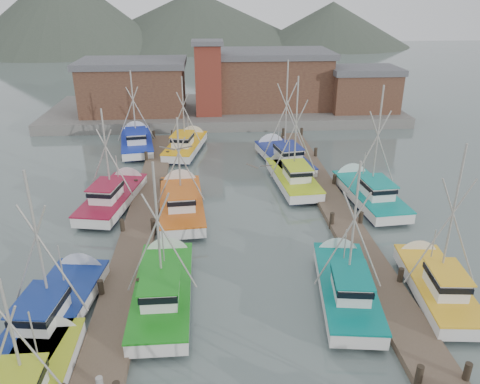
{
  "coord_description": "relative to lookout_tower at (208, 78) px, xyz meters",
  "views": [
    {
      "loc": [
        -2.22,
        -22.78,
        14.98
      ],
      "look_at": [
        -0.19,
        5.77,
        2.6
      ],
      "focal_mm": 35.0,
      "sensor_mm": 36.0,
      "label": 1
    }
  ],
  "objects": [
    {
      "name": "lookout_tower",
      "position": [
        0.0,
        0.0,
        0.0
      ],
      "size": [
        3.6,
        3.6,
        8.5
      ],
      "color": "maroon",
      "rests_on": "quay"
    },
    {
      "name": "dock_right",
      "position": [
        9.0,
        -28.96,
        -5.34
      ],
      "size": [
        2.3,
        46.0,
        1.5
      ],
      "color": "brown",
      "rests_on": "ground"
    },
    {
      "name": "boat_11",
      "position": [
        11.86,
        -23.54,
        -4.87
      ],
      "size": [
        3.97,
        9.42,
        9.81
      ],
      "rotation": [
        0.0,
        0.0,
        0.09
      ],
      "color": "black",
      "rests_on": "ground"
    },
    {
      "name": "boat_13",
      "position": [
        6.62,
        -14.69,
        -4.86
      ],
      "size": [
        4.6,
        9.92,
        10.39
      ],
      "rotation": [
        0.0,
        0.0,
        0.18
      ],
      "color": "black",
      "rests_on": "ground"
    },
    {
      "name": "shed_right",
      "position": [
        19.0,
        1.0,
        -1.71
      ],
      "size": [
        8.48,
        6.36,
        5.2
      ],
      "color": "brown",
      "rests_on": "quay"
    },
    {
      "name": "boat_7",
      "position": [
        11.56,
        -35.62,
        -4.87
      ],
      "size": [
        3.65,
        8.18,
        9.21
      ],
      "rotation": [
        0.0,
        0.0,
        -0.1
      ],
      "color": "black",
      "rests_on": "ground"
    },
    {
      "name": "boat_8",
      "position": [
        -2.31,
        -24.26,
        -4.87
      ],
      "size": [
        3.65,
        9.79,
        8.04
      ],
      "rotation": [
        0.0,
        0.0,
        0.07
      ],
      "color": "black",
      "rests_on": "ground"
    },
    {
      "name": "dock_left",
      "position": [
        -5.0,
        -28.96,
        -5.34
      ],
      "size": [
        2.3,
        46.0,
        1.5
      ],
      "color": "brown",
      "rests_on": "ground"
    },
    {
      "name": "gull_near",
      "position": [
        -1.72,
        -34.88,
        2.66
      ],
      "size": [
        1.55,
        0.62,
        0.24
      ],
      "rotation": [
        0.0,
        0.0,
        -0.06
      ],
      "color": "gray",
      "rests_on": "ground"
    },
    {
      "name": "boat_14",
      "position": [
        -7.57,
        -8.85,
        -4.87
      ],
      "size": [
        4.37,
        9.89,
        8.78
      ],
      "rotation": [
        0.0,
        0.0,
        0.16
      ],
      "color": "black",
      "rests_on": "ground"
    },
    {
      "name": "boat_5",
      "position": [
        6.8,
        -35.42,
        -4.87
      ],
      "size": [
        3.72,
        8.9,
        8.51
      ],
      "rotation": [
        0.0,
        0.0,
        -0.13
      ],
      "color": "black",
      "rests_on": "ground"
    },
    {
      "name": "quay",
      "position": [
        2.0,
        4.0,
        -4.95
      ],
      "size": [
        44.0,
        16.0,
        1.2
      ],
      "primitive_type": "cube",
      "color": "slate",
      "rests_on": "ground"
    },
    {
      "name": "boat_2",
      "position": [
        -7.39,
        -41.29,
        -4.88
      ],
      "size": [
        2.85,
        8.37,
        6.68
      ],
      "rotation": [
        0.0,
        0.0,
        0.0
      ],
      "color": "black",
      "rests_on": "ground"
    },
    {
      "name": "gull_far",
      "position": [
        2.66,
        -30.82,
        0.17
      ],
      "size": [
        1.51,
        0.66,
        0.24
      ],
      "rotation": [
        0.0,
        0.0,
        -0.53
      ],
      "color": "gray",
      "rests_on": "ground"
    },
    {
      "name": "shed_center",
      "position": [
        8.0,
        4.0,
        -0.86
      ],
      "size": [
        14.84,
        9.54,
        6.9
      ],
      "color": "brown",
      "rests_on": "quay"
    },
    {
      "name": "boat_10",
      "position": [
        -7.36,
        -22.85,
        -4.87
      ],
      "size": [
        4.31,
        9.27,
        8.27
      ],
      "rotation": [
        0.0,
        0.0,
        -0.19
      ],
      "color": "black",
      "rests_on": "ground"
    },
    {
      "name": "boat_12",
      "position": [
        -2.37,
        -10.45,
        -4.87
      ],
      "size": [
        4.39,
        9.18,
        8.32
      ],
      "rotation": [
        0.0,
        0.0,
        -0.2
      ],
      "color": "black",
      "rests_on": "ground"
    },
    {
      "name": "boat_9",
      "position": [
        6.64,
        -19.83,
        -4.87
      ],
      "size": [
        3.89,
        9.17,
        9.81
      ],
      "rotation": [
        0.0,
        0.0,
        0.09
      ],
      "color": "black",
      "rests_on": "ground"
    },
    {
      "name": "boat_4",
      "position": [
        -2.74,
        -35.0,
        -4.87
      ],
      "size": [
        3.51,
        9.09,
        8.65
      ],
      "rotation": [
        0.0,
        0.0,
        0.01
      ],
      "color": "black",
      "rests_on": "ground"
    },
    {
      "name": "ground",
      "position": [
        2.0,
        -33.0,
        -5.55
      ],
      "size": [
        260.0,
        260.0,
        0.0
      ],
      "primitive_type": "plane",
      "color": "#546562",
      "rests_on": "ground"
    },
    {
      "name": "shed_left",
      "position": [
        -9.0,
        2.0,
        -1.21
      ],
      "size": [
        12.72,
        8.48,
        6.2
      ],
      "color": "brown",
      "rests_on": "quay"
    },
    {
      "name": "distant_hills",
      "position": [
        -10.76,
        89.59,
        -5.55
      ],
      "size": [
        175.0,
        140.0,
        42.0
      ],
      "color": "#414A3E",
      "rests_on": "ground"
    },
    {
      "name": "boat_6",
      "position": [
        -7.8,
        -36.35,
        -4.87
      ],
      "size": [
        3.89,
        9.27,
        8.88
      ],
      "rotation": [
        0.0,
        0.0,
        -0.13
      ],
      "color": "black",
      "rests_on": "ground"
    }
  ]
}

